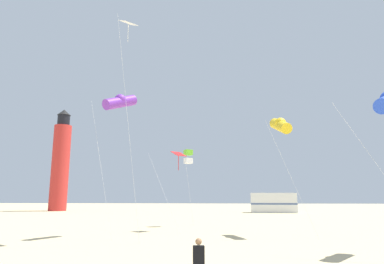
% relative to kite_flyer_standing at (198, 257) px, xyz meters
% --- Properties ---
extents(kite_flyer_standing, '(0.38, 0.53, 1.16)m').
position_rel_kite_flyer_standing_xyz_m(kite_flyer_standing, '(0.00, 0.00, 0.00)').
color(kite_flyer_standing, black).
rests_on(kite_flyer_standing, ground).
extents(kite_diamond_white, '(1.72, 1.72, 12.66)m').
position_rel_kite_flyer_standing_xyz_m(kite_diamond_white, '(-4.45, 7.30, 11.22)').
color(kite_diamond_white, silver).
rests_on(kite_diamond_white, ground).
extents(kite_tube_violet, '(2.75, 3.01, 9.09)m').
position_rel_kite_flyer_standing_xyz_m(kite_tube_violet, '(-5.55, 9.92, 7.77)').
color(kite_tube_violet, silver).
rests_on(kite_tube_violet, ground).
extents(kite_tube_gold, '(2.82, 2.90, 7.61)m').
position_rel_kite_flyer_standing_xyz_m(kite_tube_gold, '(4.78, 11.02, 6.29)').
color(kite_tube_gold, silver).
rests_on(kite_tube_gold, ground).
extents(kite_box_lime, '(0.87, 0.87, 6.18)m').
position_rel_kite_flyer_standing_xyz_m(kite_box_lime, '(-1.73, 17.16, 4.99)').
color(kite_box_lime, silver).
rests_on(kite_box_lime, ground).
extents(kite_diamond_scarlet, '(2.76, 2.76, 5.60)m').
position_rel_kite_flyer_standing_xyz_m(kite_diamond_scarlet, '(-2.17, 13.44, 4.60)').
color(kite_diamond_scarlet, silver).
rests_on(kite_diamond_scarlet, ground).
extents(lighthouse_distant, '(2.80, 2.80, 16.80)m').
position_rel_kite_flyer_standing_xyz_m(lighthouse_distant, '(-25.01, 43.03, 7.22)').
color(lighthouse_distant, red).
rests_on(lighthouse_distant, ground).
extents(rv_van_white, '(6.57, 2.74, 2.80)m').
position_rel_kite_flyer_standing_xyz_m(rv_van_white, '(8.83, 39.71, 0.78)').
color(rv_van_white, white).
rests_on(rv_van_white, ground).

